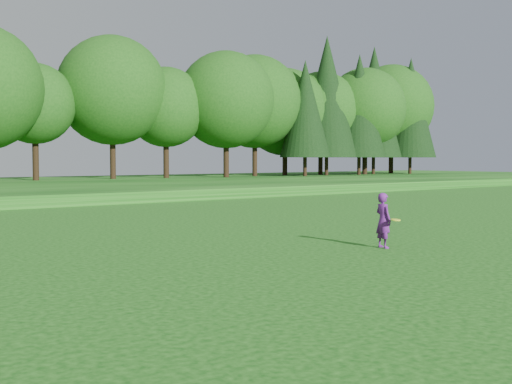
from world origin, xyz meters
TOP-DOWN VIEW (x-y plane):
  - ground at (0.00, 0.00)m, footprint 140.00×140.00m
  - walking_path at (0.00, 20.00)m, footprint 130.00×1.60m
  - woman at (2.93, 0.70)m, footprint 0.43×0.84m

SIDE VIEW (x-z plane):
  - ground at x=0.00m, z-range 0.00..0.00m
  - walking_path at x=0.00m, z-range 0.00..0.04m
  - woman at x=2.93m, z-range 0.00..1.41m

